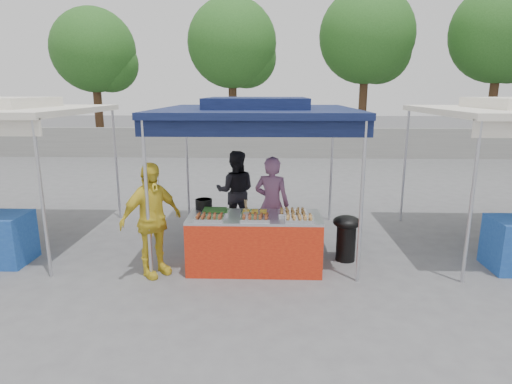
{
  "coord_description": "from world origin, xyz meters",
  "views": [
    {
      "loc": [
        0.22,
        -6.26,
        2.7
      ],
      "look_at": [
        0.0,
        0.6,
        1.05
      ],
      "focal_mm": 30.0,
      "sensor_mm": 36.0,
      "label": 1
    }
  ],
  "objects_px": {
    "helper_man": "(236,191)",
    "customer_person": "(151,220)",
    "vendor_table": "(255,242)",
    "cooking_pot": "(204,204)",
    "wok_burner": "(346,234)",
    "vendor_woman": "(272,204)"
  },
  "relations": [
    {
      "from": "cooking_pot",
      "to": "vendor_woman",
      "type": "height_order",
      "value": "vendor_woman"
    },
    {
      "from": "helper_man",
      "to": "customer_person",
      "type": "relative_size",
      "value": 0.93
    },
    {
      "from": "vendor_table",
      "to": "customer_person",
      "type": "relative_size",
      "value": 1.18
    },
    {
      "from": "cooking_pot",
      "to": "wok_burner",
      "type": "relative_size",
      "value": 0.35
    },
    {
      "from": "customer_person",
      "to": "wok_burner",
      "type": "bearing_deg",
      "value": -34.75
    },
    {
      "from": "helper_man",
      "to": "customer_person",
      "type": "distance_m",
      "value": 2.36
    },
    {
      "from": "wok_burner",
      "to": "vendor_woman",
      "type": "height_order",
      "value": "vendor_woman"
    },
    {
      "from": "wok_burner",
      "to": "vendor_woman",
      "type": "xyz_separation_m",
      "value": [
        -1.2,
        0.42,
        0.37
      ]
    },
    {
      "from": "vendor_table",
      "to": "customer_person",
      "type": "xyz_separation_m",
      "value": [
        -1.49,
        -0.27,
        0.43
      ]
    },
    {
      "from": "wok_burner",
      "to": "customer_person",
      "type": "relative_size",
      "value": 0.44
    },
    {
      "from": "helper_man",
      "to": "vendor_table",
      "type": "bearing_deg",
      "value": 102.98
    },
    {
      "from": "cooking_pot",
      "to": "vendor_woman",
      "type": "relative_size",
      "value": 0.16
    },
    {
      "from": "vendor_woman",
      "to": "helper_man",
      "type": "distance_m",
      "value": 1.25
    },
    {
      "from": "cooking_pot",
      "to": "helper_man",
      "type": "distance_m",
      "value": 1.53
    },
    {
      "from": "vendor_woman",
      "to": "customer_person",
      "type": "bearing_deg",
      "value": 46.7
    },
    {
      "from": "vendor_woman",
      "to": "helper_man",
      "type": "xyz_separation_m",
      "value": [
        -0.7,
        1.04,
        -0.03
      ]
    },
    {
      "from": "helper_man",
      "to": "wok_burner",
      "type": "bearing_deg",
      "value": 142.18
    },
    {
      "from": "vendor_woman",
      "to": "customer_person",
      "type": "distance_m",
      "value": 2.06
    },
    {
      "from": "wok_burner",
      "to": "vendor_woman",
      "type": "distance_m",
      "value": 1.32
    },
    {
      "from": "helper_man",
      "to": "customer_person",
      "type": "bearing_deg",
      "value": 63.07
    },
    {
      "from": "cooking_pot",
      "to": "vendor_woman",
      "type": "bearing_deg",
      "value": 21.69
    },
    {
      "from": "cooking_pot",
      "to": "customer_person",
      "type": "bearing_deg",
      "value": -136.49
    }
  ]
}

